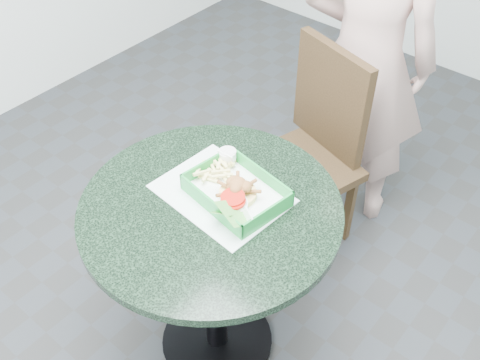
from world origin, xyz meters
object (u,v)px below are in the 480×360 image
Objects in this scene: cafe_table at (212,246)px; food_basket at (236,198)px; crab_sandwich at (238,193)px; sauce_ramekin at (221,160)px; diner_person at (367,51)px; dining_chair at (314,143)px.

food_basket is (0.04, 0.08, 0.19)m from cafe_table.
crab_sandwich reaches higher than sauce_ramekin.
crab_sandwich is 0.16m from sauce_ramekin.
diner_person is (-0.06, 1.01, 0.26)m from cafe_table.
diner_person reaches higher than cafe_table.
dining_chair is at bearing 88.49° from sauce_ramekin.
crab_sandwich is at bearing -62.63° from dining_chair.
dining_chair is at bearing 101.36° from crab_sandwich.
food_basket is at bearing -30.41° from sauce_ramekin.
sauce_ramekin is at bearing 149.59° from food_basket.
food_basket is 5.02× the size of sauce_ramekin.
crab_sandwich is (0.11, -0.93, -0.04)m from diner_person.
food_basket is 2.52× the size of crab_sandwich.
cafe_table is 14.10× the size of sauce_ramekin.
dining_chair is 0.68m from food_basket.
cafe_table is 0.24m from crab_sandwich.
cafe_table is 0.71m from dining_chair.
sauce_ramekin reaches higher than cafe_table.
cafe_table is 7.08× the size of crab_sandwich.
crab_sandwich is (0.05, 0.07, 0.22)m from cafe_table.
food_basket is (0.09, -0.93, -0.07)m from diner_person.
food_basket reaches higher than cafe_table.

